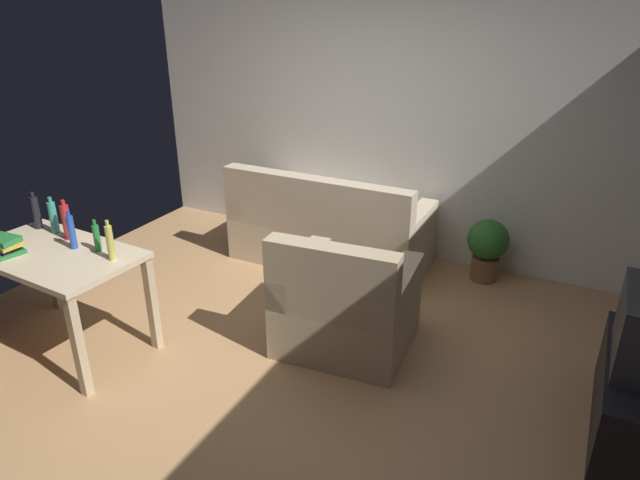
{
  "coord_description": "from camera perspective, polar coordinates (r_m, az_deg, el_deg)",
  "views": [
    {
      "loc": [
        1.78,
        -2.81,
        2.4
      ],
      "look_at": [
        0.1,
        0.5,
        0.75
      ],
      "focal_mm": 31.65,
      "sensor_mm": 36.0,
      "label": 1
    }
  ],
  "objects": [
    {
      "name": "couch",
      "position": [
        5.32,
        0.83,
        0.8
      ],
      "size": [
        1.81,
        0.84,
        0.92
      ],
      "rotation": [
        0.0,
        0.0,
        3.14
      ],
      "color": "beige",
      "rests_on": "ground_plane"
    },
    {
      "name": "tv_stand",
      "position": [
        3.84,
        29.6,
        -13.87
      ],
      "size": [
        0.44,
        1.1,
        0.48
      ],
      "rotation": [
        0.0,
        0.0,
        1.57
      ],
      "color": "black",
      "rests_on": "ground_plane"
    },
    {
      "name": "bottle_tall",
      "position": [
        4.55,
        -25.37,
        2.11
      ],
      "size": [
        0.06,
        0.06,
        0.28
      ],
      "color": "teal",
      "rests_on": "desk"
    },
    {
      "name": "armchair",
      "position": [
        4.06,
        2.52,
        -6.83
      ],
      "size": [
        0.97,
        0.91,
        0.92
      ],
      "rotation": [
        0.0,
        0.0,
        3.23
      ],
      "color": "tan",
      "rests_on": "ground_plane"
    },
    {
      "name": "bottle_squat",
      "position": [
        3.94,
        -20.45,
        -0.23
      ],
      "size": [
        0.05,
        0.05,
        0.28
      ],
      "color": "#BCB24C",
      "rests_on": "desk"
    },
    {
      "name": "ground_plane",
      "position": [
        4.11,
        -4.5,
        -12.05
      ],
      "size": [
        5.2,
        4.4,
        0.02
      ],
      "primitive_type": "cube",
      "color": "tan"
    },
    {
      "name": "bottle_green",
      "position": [
        4.12,
        -21.64,
        0.23
      ],
      "size": [
        0.04,
        0.04,
        0.23
      ],
      "color": "#1E722D",
      "rests_on": "desk"
    },
    {
      "name": "bottle_dark",
      "position": [
        4.7,
        -26.79,
        2.52
      ],
      "size": [
        0.06,
        0.06,
        0.28
      ],
      "color": "black",
      "rests_on": "desk"
    },
    {
      "name": "book_stack",
      "position": [
        4.37,
        -29.38,
        -0.46
      ],
      "size": [
        0.29,
        0.23,
        0.12
      ],
      "color": "#236B33",
      "rests_on": "desk"
    },
    {
      "name": "bottle_blue",
      "position": [
        4.22,
        -23.82,
        0.77
      ],
      "size": [
        0.05,
        0.05,
        0.28
      ],
      "color": "#2347A3",
      "rests_on": "desk"
    },
    {
      "name": "wall_rear",
      "position": [
        5.42,
        7.38,
        12.6
      ],
      "size": [
        5.2,
        0.1,
        2.7
      ],
      "primitive_type": "cube",
      "color": "silver",
      "rests_on": "ground_plane"
    },
    {
      "name": "desk",
      "position": [
        4.32,
        -25.18,
        -2.38
      ],
      "size": [
        1.24,
        0.77,
        0.76
      ],
      "rotation": [
        0.0,
        0.0,
        -0.06
      ],
      "color": "#C6B28E",
      "rests_on": "ground_plane"
    },
    {
      "name": "potted_plant",
      "position": [
        5.2,
        16.56,
        -0.57
      ],
      "size": [
        0.36,
        0.36,
        0.57
      ],
      "color": "brown",
      "rests_on": "ground_plane"
    },
    {
      "name": "bottle_red",
      "position": [
        4.39,
        -24.25,
        1.7
      ],
      "size": [
        0.06,
        0.06,
        0.3
      ],
      "color": "#AD2323",
      "rests_on": "desk"
    }
  ]
}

